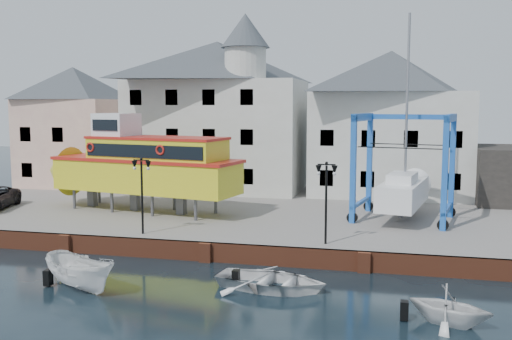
# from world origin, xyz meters

# --- Properties ---
(ground) EXTENTS (140.00, 140.00, 0.00)m
(ground) POSITION_xyz_m (0.00, 0.00, 0.00)
(ground) COLOR black
(ground) RESTS_ON ground
(hardstanding) EXTENTS (44.00, 22.00, 1.00)m
(hardstanding) POSITION_xyz_m (0.00, 11.00, 0.50)
(hardstanding) COLOR slate
(hardstanding) RESTS_ON ground
(quay_wall) EXTENTS (44.00, 0.47, 1.00)m
(quay_wall) POSITION_xyz_m (-0.00, 0.10, 0.50)
(quay_wall) COLOR brown
(quay_wall) RESTS_ON ground
(building_pink) EXTENTS (8.00, 7.00, 10.30)m
(building_pink) POSITION_xyz_m (-18.00, 18.00, 6.15)
(building_pink) COLOR #D1A093
(building_pink) RESTS_ON hardstanding
(building_white_main) EXTENTS (14.00, 8.30, 14.00)m
(building_white_main) POSITION_xyz_m (-4.87, 18.39, 7.34)
(building_white_main) COLOR beige
(building_white_main) RESTS_ON hardstanding
(building_white_right) EXTENTS (12.00, 8.00, 11.20)m
(building_white_right) POSITION_xyz_m (9.00, 19.00, 6.60)
(building_white_right) COLOR beige
(building_white_right) RESTS_ON hardstanding
(lamp_post_left) EXTENTS (1.12, 0.32, 4.20)m
(lamp_post_left) POSITION_xyz_m (-4.00, 1.20, 4.17)
(lamp_post_left) COLOR black
(lamp_post_left) RESTS_ON hardstanding
(lamp_post_right) EXTENTS (1.12, 0.32, 4.20)m
(lamp_post_right) POSITION_xyz_m (6.00, 1.20, 4.17)
(lamp_post_right) COLOR black
(lamp_post_right) RESTS_ON hardstanding
(tour_boat) EXTENTS (15.25, 6.40, 6.47)m
(tour_boat) POSITION_xyz_m (-7.43, 7.60, 4.05)
(tour_boat) COLOR #59595E
(tour_boat) RESTS_ON hardstanding
(travel_lift) EXTENTS (6.56, 8.51, 12.48)m
(travel_lift) POSITION_xyz_m (10.05, 9.10, 3.09)
(travel_lift) COLOR blue
(travel_lift) RESTS_ON hardstanding
(motorboat_a) EXTENTS (4.70, 3.52, 1.71)m
(motorboat_a) POSITION_xyz_m (-3.94, -5.42, 0.00)
(motorboat_a) COLOR white
(motorboat_a) RESTS_ON ground
(motorboat_b) EXTENTS (5.34, 4.15, 1.02)m
(motorboat_b) POSITION_xyz_m (4.17, -3.51, 0.00)
(motorboat_b) COLOR white
(motorboat_b) RESTS_ON ground
(motorboat_c) EXTENTS (3.75, 3.51, 1.59)m
(motorboat_c) POSITION_xyz_m (11.34, -5.94, 0.00)
(motorboat_c) COLOR white
(motorboat_c) RESTS_ON ground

